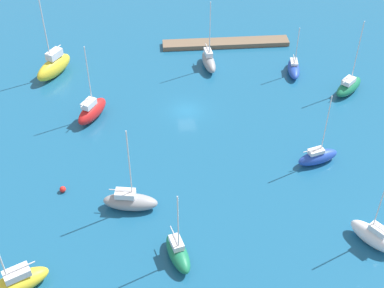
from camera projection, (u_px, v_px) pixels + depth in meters
water at (187, 111)px, 73.74m from camera, size 160.00×160.00×0.00m
pier_dock at (226, 43)px, 87.32m from camera, size 20.59×2.59×0.72m
sailboat_blue_mid_basin at (318, 157)px, 64.93m from camera, size 5.60×3.22×9.85m
sailboat_green_east_end at (178, 252)px, 53.76m from camera, size 3.19×5.52×9.31m
sailboat_yellow_near_pier at (54, 66)px, 79.61m from camera, size 5.66×7.20×12.33m
sailboat_gray_off_beacon at (130, 201)px, 59.13m from camera, size 6.37×3.12×11.01m
sailboat_red_west_end at (92, 111)px, 71.60m from camera, size 4.71×6.12×10.83m
sailboat_white_outer_mooring at (373, 236)px, 55.20m from camera, size 4.50×5.25×9.66m
sailboat_blue_along_channel at (294, 68)px, 80.51m from camera, size 2.41×5.55×7.73m
sailboat_green_by_breakwater at (349, 86)px, 76.51m from camera, size 5.66×5.52×11.09m
sailboat_yellow_far_north at (14, 284)px, 50.71m from camera, size 7.10×5.03×9.93m
sailboat_gray_far_south at (209, 61)px, 81.58m from camera, size 2.36×5.95×10.91m
mooring_buoy_red at (63, 189)px, 61.50m from camera, size 0.73×0.73×0.73m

